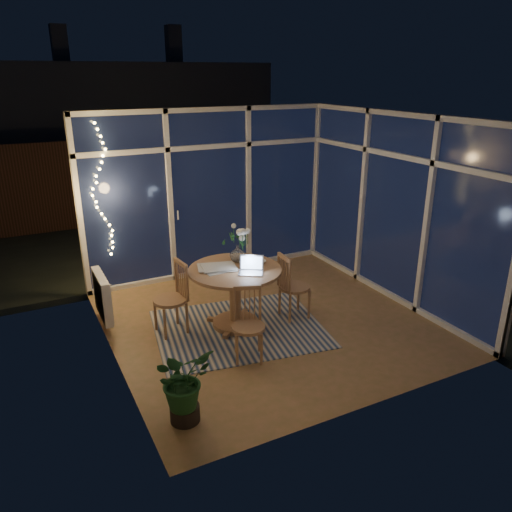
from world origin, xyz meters
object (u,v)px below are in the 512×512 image
(laptop, at_px, (251,265))
(dining_table, at_px, (235,298))
(chair_front, at_px, (248,325))
(flower_vase, at_px, (238,254))
(potted_plant, at_px, (183,386))
(chair_right, at_px, (295,286))
(chair_left, at_px, (170,298))

(laptop, bearing_deg, dining_table, 147.67)
(dining_table, relative_size, chair_front, 1.35)
(chair_front, distance_m, laptop, 0.80)
(flower_vase, distance_m, potted_plant, 2.23)
(chair_right, relative_size, laptop, 3.11)
(chair_right, height_order, potted_plant, chair_right)
(chair_right, bearing_deg, flower_vase, 64.06)
(chair_left, relative_size, potted_plant, 1.23)
(chair_left, bearing_deg, laptop, 57.86)
(chair_right, bearing_deg, chair_left, 79.98)
(laptop, height_order, potted_plant, laptop)
(flower_vase, bearing_deg, chair_right, -27.73)
(chair_right, xyz_separation_m, flower_vase, (-0.66, 0.35, 0.44))
(potted_plant, bearing_deg, chair_front, 34.59)
(chair_right, distance_m, potted_plant, 2.42)
(laptop, xyz_separation_m, potted_plant, (-1.32, -1.25, -0.52))
(laptop, bearing_deg, potted_plant, -104.78)
(chair_left, xyz_separation_m, flower_vase, (0.93, 0.01, 0.43))
(dining_table, height_order, laptop, laptop)
(dining_table, xyz_separation_m, chair_front, (-0.20, -0.79, 0.03))
(laptop, bearing_deg, chair_left, -174.14)
(dining_table, distance_m, potted_plant, 1.91)
(laptop, height_order, flower_vase, laptop)
(chair_front, distance_m, flower_vase, 1.16)
(dining_table, height_order, chair_right, chair_right)
(chair_left, height_order, chair_front, chair_left)
(potted_plant, bearing_deg, chair_right, 34.04)
(chair_right, distance_m, chair_front, 1.20)
(dining_table, xyz_separation_m, chair_left, (-0.79, 0.21, 0.07))
(dining_table, distance_m, chair_right, 0.81)
(laptop, relative_size, flower_vase, 1.39)
(dining_table, bearing_deg, laptop, -63.93)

